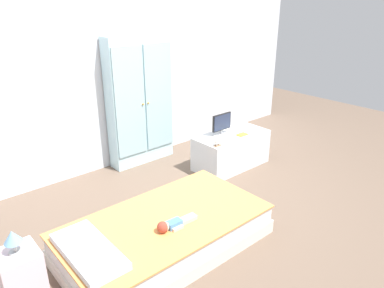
{
  "coord_description": "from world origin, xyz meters",
  "views": [
    {
      "loc": [
        -2.24,
        -2.46,
        2.11
      ],
      "look_at": [
        0.16,
        0.32,
        0.59
      ],
      "focal_mm": 33.98,
      "sensor_mm": 36.0,
      "label": 1
    }
  ],
  "objects": [
    {
      "name": "tv_stand",
      "position": [
        0.99,
        0.5,
        0.22
      ],
      "size": [
        0.99,
        0.48,
        0.45
      ],
      "primitive_type": "cube",
      "color": "silver",
      "rests_on": "ground_plane"
    },
    {
      "name": "nightstand",
      "position": [
        -1.83,
        -0.08,
        0.21
      ],
      "size": [
        0.29,
        0.29,
        0.42
      ],
      "primitive_type": "cube",
      "color": "silver",
      "rests_on": "ground_plane"
    },
    {
      "name": "bed",
      "position": [
        -0.67,
        -0.28,
        0.14
      ],
      "size": [
        1.82,
        0.99,
        0.29
      ],
      "color": "silver",
      "rests_on": "ground_plane"
    },
    {
      "name": "pillow",
      "position": [
        -1.38,
        -0.28,
        0.32
      ],
      "size": [
        0.32,
        0.71,
        0.06
      ],
      "primitive_type": "cube",
      "color": "silver",
      "rests_on": "bed"
    },
    {
      "name": "wardrobe",
      "position": [
        0.21,
        1.41,
        0.84
      ],
      "size": [
        0.87,
        0.27,
        1.67
      ],
      "color": "silver",
      "rests_on": "ground_plane"
    },
    {
      "name": "table_lamp",
      "position": [
        -1.83,
        -0.08,
        0.55
      ],
      "size": [
        0.13,
        0.13,
        0.18
      ],
      "color": "#B7B2AD",
      "rests_on": "nightstand"
    },
    {
      "name": "ground_plane",
      "position": [
        0.0,
        0.0,
        -0.01
      ],
      "size": [
        10.0,
        10.0,
        0.02
      ],
      "primitive_type": "cube",
      "color": "brown"
    },
    {
      "name": "book_yellow",
      "position": [
        1.06,
        0.39,
        0.46
      ],
      "size": [
        0.14,
        0.09,
        0.01
      ],
      "primitive_type": "cube",
      "color": "gold",
      "rests_on": "tv_stand"
    },
    {
      "name": "back_wall",
      "position": [
        0.0,
        1.57,
        1.35
      ],
      "size": [
        6.4,
        0.05,
        2.7
      ],
      "primitive_type": "cube",
      "color": "silver",
      "rests_on": "ground_plane"
    },
    {
      "name": "doll",
      "position": [
        -0.72,
        -0.42,
        0.33
      ],
      "size": [
        0.39,
        0.14,
        0.1
      ],
      "color": "#4C84C6",
      "rests_on": "bed"
    },
    {
      "name": "rocking_horse_toy",
      "position": [
        0.58,
        0.34,
        0.51
      ],
      "size": [
        0.1,
        0.04,
        0.12
      ],
      "color": "#8E6642",
      "rests_on": "tv_stand"
    },
    {
      "name": "tv_monitor",
      "position": [
        0.88,
        0.58,
        0.61
      ],
      "size": [
        0.3,
        0.1,
        0.27
      ],
      "color": "#99999E",
      "rests_on": "tv_stand"
    }
  ]
}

